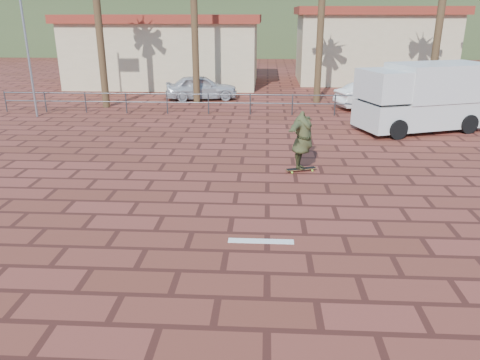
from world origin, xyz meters
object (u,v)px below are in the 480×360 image
at_px(car_white, 375,95).
at_px(skateboarder, 302,140).
at_px(car_silver, 201,87).
at_px(campervan, 424,96).
at_px(longboard, 301,169).

bearing_deg(car_white, skateboarder, 138.32).
bearing_deg(car_silver, campervan, -135.23).
distance_m(longboard, car_white, 11.26).
distance_m(longboard, skateboarder, 0.91).
xyz_separation_m(car_silver, car_white, (9.15, -2.11, -0.02)).
height_order(campervan, car_white, campervan).
bearing_deg(car_white, car_silver, 58.44).
xyz_separation_m(skateboarder, campervan, (5.29, 5.69, 0.43)).
relative_size(skateboarder, car_white, 0.54).
bearing_deg(longboard, campervan, 27.87).
relative_size(campervan, car_silver, 1.41).
bearing_deg(longboard, skateboarder, 44.19).
distance_m(skateboarder, campervan, 7.78).
bearing_deg(campervan, car_silver, 126.53).
xyz_separation_m(longboard, campervan, (5.29, 5.69, 1.34)).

